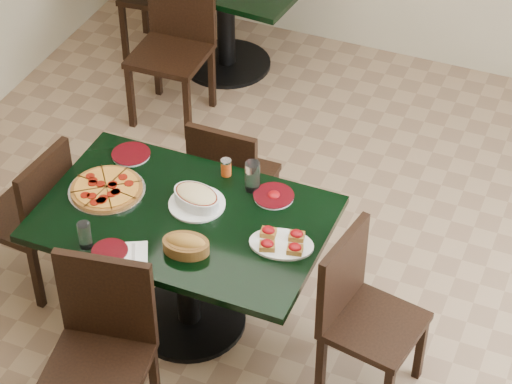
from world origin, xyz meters
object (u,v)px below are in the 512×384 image
at_px(chair_near, 102,343).
at_px(lasagna_casserole, 197,198).
at_px(bruschetta_platter, 281,242).
at_px(chair_left, 35,212).
at_px(main_table, 185,243).
at_px(back_table, 225,1).
at_px(chair_right, 360,308).
at_px(back_chair_near, 175,37).
at_px(bread_basket, 186,245).
at_px(chair_far, 230,177).
at_px(pepperoni_pizza, 107,189).

distance_m(chair_near, lasagna_casserole, 0.86).
relative_size(lasagna_casserole, bruschetta_platter, 0.84).
distance_m(chair_left, bruschetta_platter, 1.42).
height_order(main_table, back_table, same).
height_order(chair_right, back_chair_near, back_chair_near).
relative_size(chair_left, bread_basket, 3.62).
relative_size(main_table, chair_near, 1.45).
relative_size(chair_far, back_chair_near, 0.86).
bearing_deg(bruschetta_platter, back_table, 109.78).
relative_size(back_table, chair_left, 1.39).
xyz_separation_m(chair_far, chair_left, (-0.82, -0.68, 0.02)).
bearing_deg(back_table, back_chair_near, -92.76).
relative_size(chair_near, back_chair_near, 0.96).
bearing_deg(chair_near, chair_far, 79.31).
bearing_deg(lasagna_casserole, chair_right, 6.96).
distance_m(back_table, bruschetta_platter, 2.76).
bearing_deg(bread_basket, chair_far, 91.39).
bearing_deg(chair_right, bruschetta_platter, 98.11).
bearing_deg(chair_far, pepperoni_pizza, 59.17).
xyz_separation_m(back_table, chair_right, (1.77, -2.40, -0.02)).
relative_size(chair_right, lasagna_casserole, 3.12).
relative_size(main_table, chair_right, 1.56).
xyz_separation_m(chair_right, pepperoni_pizza, (-1.36, 0.04, 0.26)).
xyz_separation_m(pepperoni_pizza, lasagna_casserole, (0.46, 0.08, 0.03)).
bearing_deg(main_table, back_chair_near, 117.66).
xyz_separation_m(chair_near, chair_right, (1.00, 0.69, -0.04)).
height_order(main_table, chair_right, chair_right).
bearing_deg(chair_near, back_table, 94.14).
distance_m(chair_far, pepperoni_pizza, 0.81).
distance_m(back_chair_near, lasagna_casserole, 1.92).
relative_size(chair_near, lasagna_casserole, 3.34).
bearing_deg(lasagna_casserole, bread_basket, -58.65).
bearing_deg(chair_far, lasagna_casserole, 97.51).
height_order(main_table, chair_far, chair_far).
xyz_separation_m(main_table, pepperoni_pizza, (-0.43, 0.02, 0.20)).
bearing_deg(pepperoni_pizza, back_chair_near, 105.68).
distance_m(main_table, bread_basket, 0.34).
bearing_deg(chair_right, bread_basket, 113.35).
relative_size(back_table, bread_basket, 5.03).
relative_size(chair_right, pepperoni_pizza, 2.32).
bearing_deg(chair_right, chair_left, 99.68).
distance_m(back_table, chair_right, 2.98).
relative_size(bread_basket, bruschetta_platter, 0.72).
bearing_deg(back_chair_near, chair_left, -90.21).
relative_size(chair_left, bruschetta_platter, 2.60).
height_order(back_table, chair_far, chair_far).
height_order(chair_right, bread_basket, chair_right).
bearing_deg(bread_basket, bruschetta_platter, 17.76).
height_order(chair_far, chair_right, chair_right).
relative_size(back_table, lasagna_casserole, 4.28).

